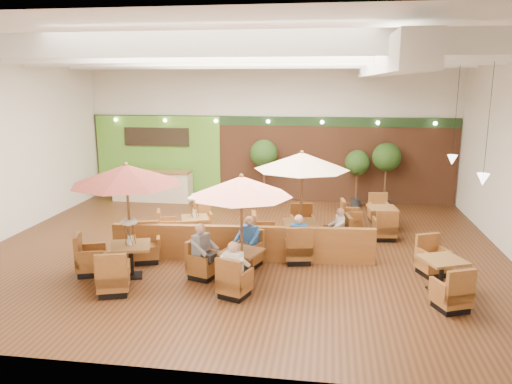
% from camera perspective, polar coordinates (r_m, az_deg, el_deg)
% --- Properties ---
extents(room, '(14.04, 14.00, 5.52)m').
position_cam_1_polar(room, '(14.28, 0.21, 9.00)').
color(room, '#381E0F').
rests_on(room, ground).
extents(service_counter, '(3.00, 0.75, 1.18)m').
position_cam_1_polar(service_counter, '(19.58, -11.74, 0.69)').
color(service_counter, beige).
rests_on(service_counter, ground).
extents(booth_divider, '(6.69, 0.67, 0.93)m').
position_cam_1_polar(booth_divider, '(12.78, -1.57, -5.92)').
color(booth_divider, brown).
rests_on(booth_divider, ground).
extents(table_0, '(2.68, 2.83, 2.74)m').
position_cam_1_polar(table_0, '(11.75, -14.78, -0.47)').
color(table_0, brown).
rests_on(table_0, ground).
extents(table_1, '(2.46, 2.60, 2.51)m').
position_cam_1_polar(table_1, '(11.19, -1.97, -1.40)').
color(table_1, brown).
rests_on(table_1, ground).
extents(table_2, '(2.77, 2.77, 2.74)m').
position_cam_1_polar(table_2, '(13.31, 5.21, 0.99)').
color(table_2, brown).
rests_on(table_2, ground).
extents(table_3, '(1.67, 2.39, 1.45)m').
position_cam_1_polar(table_3, '(14.68, -7.79, -3.68)').
color(table_3, brown).
rests_on(table_3, ground).
extents(table_4, '(1.11, 2.70, 0.95)m').
position_cam_1_polar(table_4, '(11.76, 20.41, -8.92)').
color(table_4, brown).
rests_on(table_4, ground).
extents(table_5, '(1.73, 2.55, 0.94)m').
position_cam_1_polar(table_5, '(15.83, 13.18, -3.04)').
color(table_5, brown).
rests_on(table_5, ground).
extents(topiary_0, '(1.04, 1.04, 2.41)m').
position_cam_1_polar(topiary_0, '(18.54, 0.92, 4.11)').
color(topiary_0, black).
rests_on(topiary_0, ground).
extents(topiary_1, '(0.90, 0.90, 2.09)m').
position_cam_1_polar(topiary_1, '(18.46, 11.50, 3.07)').
color(topiary_1, black).
rests_on(topiary_1, ground).
extents(topiary_2, '(1.02, 1.02, 2.38)m').
position_cam_1_polar(topiary_2, '(18.51, 14.69, 3.61)').
color(topiary_2, black).
rests_on(topiary_2, ground).
extents(diner_0, '(0.43, 0.38, 0.79)m').
position_cam_1_polar(diner_0, '(10.63, -2.50, -8.14)').
color(diner_0, white).
rests_on(diner_0, ground).
extents(diner_1, '(0.45, 0.43, 0.81)m').
position_cam_1_polar(diner_1, '(12.33, -0.90, -5.14)').
color(diner_1, '#2961B4').
rests_on(diner_1, ground).
extents(diner_2, '(0.44, 0.47, 0.86)m').
position_cam_1_polar(diner_2, '(11.65, -6.11, -6.19)').
color(diner_2, gray).
rests_on(diner_2, ground).
extents(diner_3, '(0.42, 0.35, 0.81)m').
position_cam_1_polar(diner_3, '(12.61, 4.86, -4.78)').
color(diner_3, '#2961B4').
rests_on(diner_3, ground).
extents(diner_4, '(0.32, 0.38, 0.76)m').
position_cam_1_polar(diner_4, '(13.56, 9.36, -3.75)').
color(diner_4, white).
rests_on(diner_4, ground).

